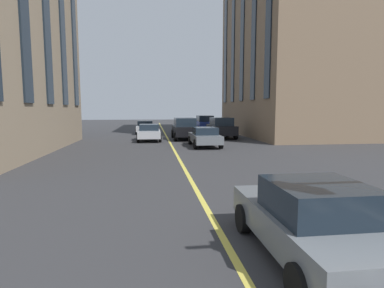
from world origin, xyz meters
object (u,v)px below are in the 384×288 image
(car_black_parked_b, at_px, (185,128))
(car_silver_near, at_px, (149,132))
(car_silver_far, at_px, (145,127))
(car_black_parked_a, at_px, (221,127))
(car_grey_trailing, at_px, (205,137))
(car_blue_mid, at_px, (205,123))
(car_grey_oncoming, at_px, (313,221))

(car_black_parked_b, xyz_separation_m, car_silver_near, (-0.72, 3.09, -0.27))
(car_black_parked_b, relative_size, car_silver_near, 1.07)
(car_silver_far, bearing_deg, car_black_parked_a, -131.84)
(car_silver_near, bearing_deg, car_black_parked_a, -77.24)
(car_black_parked_b, relative_size, car_black_parked_a, 1.00)
(car_black_parked_a, relative_size, car_grey_trailing, 1.07)
(car_black_parked_a, distance_m, car_silver_near, 6.71)
(car_blue_mid, relative_size, car_grey_trailing, 1.07)
(car_silver_near, xyz_separation_m, car_silver_far, (7.76, 0.48, 0.00))
(car_blue_mid, relative_size, car_grey_oncoming, 1.21)
(car_blue_mid, xyz_separation_m, car_black_parked_b, (-9.67, 3.45, 0.00))
(car_black_parked_b, bearing_deg, car_silver_near, 103.09)
(car_grey_oncoming, relative_size, car_grey_trailing, 0.89)
(car_grey_trailing, xyz_separation_m, car_silver_far, (12.44, 4.42, 0.00))
(car_silver_near, distance_m, car_silver_far, 7.78)
(car_grey_oncoming, relative_size, car_silver_far, 0.89)
(car_silver_far, bearing_deg, car_grey_trailing, -160.45)
(car_silver_near, bearing_deg, car_blue_mid, -32.19)
(car_silver_near, xyz_separation_m, car_grey_trailing, (-4.68, -3.94, 0.00))
(car_blue_mid, distance_m, car_silver_far, 7.50)
(car_black_parked_a, bearing_deg, car_silver_near, 102.76)
(car_blue_mid, height_order, car_grey_oncoming, car_blue_mid)
(car_blue_mid, distance_m, car_silver_near, 12.27)
(car_silver_far, bearing_deg, car_silver_near, -176.46)
(car_blue_mid, relative_size, car_black_parked_a, 1.00)
(car_grey_trailing, bearing_deg, car_black_parked_b, 8.93)
(car_blue_mid, bearing_deg, car_black_parked_a, 180.00)
(car_blue_mid, height_order, car_silver_near, car_blue_mid)
(car_grey_oncoming, xyz_separation_m, car_black_parked_b, (22.05, -0.11, 0.27))
(car_grey_trailing, bearing_deg, car_silver_far, 19.55)
(car_black_parked_b, height_order, car_silver_near, car_black_parked_b)
(car_grey_oncoming, bearing_deg, car_grey_trailing, -3.29)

